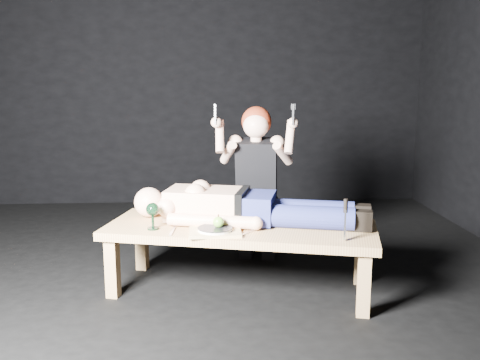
{
  "coord_description": "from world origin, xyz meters",
  "views": [
    {
      "loc": [
        0.05,
        -3.61,
        1.41
      ],
      "look_at": [
        0.27,
        -0.14,
        0.75
      ],
      "focal_mm": 39.93,
      "sensor_mm": 36.0,
      "label": 1
    }
  ],
  "objects": [
    {
      "name": "back_wall",
      "position": [
        0.0,
        2.5,
        1.5
      ],
      "size": [
        5.0,
        0.0,
        5.0
      ],
      "primitive_type": "plane",
      "rotation": [
        1.57,
        0.0,
        0.0
      ],
      "color": "black",
      "rests_on": "ground"
    },
    {
      "name": "carving_knife",
      "position": [
        0.87,
        -0.56,
        0.58
      ],
      "size": [
        0.04,
        0.04,
        0.26
      ],
      "primitive_type": null,
      "rotation": [
        0.0,
        0.0,
        -0.24
      ],
      "color": "#B2B2B7",
      "rests_on": "table"
    },
    {
      "name": "lying_man",
      "position": [
        0.35,
        -0.1,
        0.58
      ],
      "size": [
        1.88,
        0.97,
        0.27
      ],
      "primitive_type": null,
      "rotation": [
        0.0,
        0.0,
        -0.24
      ],
      "color": "#E7B093",
      "rests_on": "table"
    },
    {
      "name": "plate",
      "position": [
        0.1,
        -0.36,
        0.48
      ],
      "size": [
        0.22,
        0.22,
        0.02
      ],
      "primitive_type": "cylinder",
      "rotation": [
        0.0,
        0.0,
        0.01
      ],
      "color": "white",
      "rests_on": "serving_tray"
    },
    {
      "name": "knife_flat",
      "position": [
        0.29,
        -0.39,
        0.45
      ],
      "size": [
        0.13,
        0.16,
        0.01
      ],
      "primitive_type": "cube",
      "rotation": [
        0.0,
        0.0,
        -0.69
      ],
      "color": "#B2B2B7",
      "rests_on": "table"
    },
    {
      "name": "fork_flat",
      "position": [
        -0.17,
        -0.3,
        0.45
      ],
      "size": [
        0.03,
        0.19,
        0.01
      ],
      "primitive_type": "cube",
      "rotation": [
        0.0,
        0.0,
        -0.09
      ],
      "color": "#B2B2B7",
      "rests_on": "table"
    },
    {
      "name": "table",
      "position": [
        0.27,
        -0.19,
        0.23
      ],
      "size": [
        1.88,
        1.07,
        0.45
      ],
      "primitive_type": "cube",
      "rotation": [
        0.0,
        0.0,
        -0.24
      ],
      "color": "tan",
      "rests_on": "ground"
    },
    {
      "name": "ground",
      "position": [
        0.0,
        0.0,
        0.0
      ],
      "size": [
        5.0,
        5.0,
        0.0
      ],
      "primitive_type": "plane",
      "color": "black",
      "rests_on": "ground"
    },
    {
      "name": "kneeling_woman",
      "position": [
        0.44,
        0.42,
        0.62
      ],
      "size": [
        0.78,
        0.85,
        1.25
      ],
      "primitive_type": null,
      "rotation": [
        0.0,
        0.0,
        -0.17
      ],
      "color": "black",
      "rests_on": "ground"
    },
    {
      "name": "apple",
      "position": [
        0.12,
        -0.35,
        0.52
      ],
      "size": [
        0.07,
        0.07,
        0.07
      ],
      "primitive_type": "sphere",
      "color": "#57A91C",
      "rests_on": "plate"
    },
    {
      "name": "spoon_flat",
      "position": [
        0.22,
        -0.33,
        0.45
      ],
      "size": [
        0.09,
        0.18,
        0.01
      ],
      "primitive_type": "cube",
      "rotation": [
        0.0,
        0.0,
        0.44
      ],
      "color": "#B2B2B7",
      "rests_on": "table"
    },
    {
      "name": "goblet",
      "position": [
        -0.3,
        -0.24,
        0.54
      ],
      "size": [
        0.1,
        0.1,
        0.18
      ],
      "primitive_type": null,
      "rotation": [
        0.0,
        0.0,
        -0.24
      ],
      "color": "black",
      "rests_on": "table"
    },
    {
      "name": "serving_tray",
      "position": [
        0.1,
        -0.36,
        0.46
      ],
      "size": [
        0.33,
        0.24,
        0.02
      ],
      "primitive_type": "cube",
      "rotation": [
        0.0,
        0.0,
        0.01
      ],
      "color": "tan",
      "rests_on": "table"
    }
  ]
}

